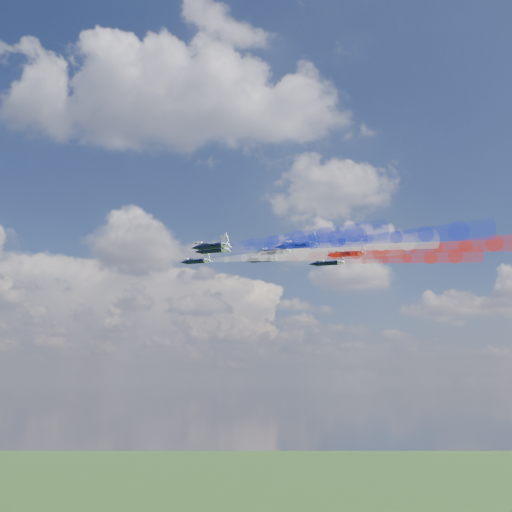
# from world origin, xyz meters

# --- Properties ---
(jet_lead) EXTENTS (14.77, 14.69, 4.81)m
(jet_lead) POSITION_xyz_m (-27.78, 6.45, 150.59)
(jet_lead) COLOR black
(trail_lead) EXTENTS (29.20, 25.22, 7.01)m
(trail_lead) POSITION_xyz_m (-10.49, -7.65, 148.74)
(trail_lead) COLOR white
(jet_inner_left) EXTENTS (14.77, 14.69, 4.81)m
(jet_inner_left) POSITION_xyz_m (-22.19, -9.70, 149.71)
(jet_inner_left) COLOR black
(trail_inner_left) EXTENTS (29.20, 25.22, 7.01)m
(trail_inner_left) POSITION_xyz_m (-4.89, -23.81, 147.86)
(trail_inner_left) COLOR #1A2AE0
(jet_inner_right) EXTENTS (14.77, 14.69, 4.81)m
(jet_inner_right) POSITION_xyz_m (-10.44, 6.78, 151.08)
(jet_inner_right) COLOR black
(trail_inner_right) EXTENTS (29.20, 25.22, 7.01)m
(trail_inner_right) POSITION_xyz_m (6.86, -7.33, 149.23)
(trail_inner_right) COLOR red
(jet_outer_left) EXTENTS (14.77, 14.69, 4.81)m
(jet_outer_left) POSITION_xyz_m (-21.31, -23.52, 147.37)
(jet_outer_left) COLOR black
(trail_outer_left) EXTENTS (29.20, 25.22, 7.01)m
(trail_outer_left) POSITION_xyz_m (-4.01, -37.63, 145.52)
(trail_outer_left) COLOR #1A2AE0
(jet_center_third) EXTENTS (14.77, 14.69, 4.81)m
(jet_center_third) POSITION_xyz_m (-7.92, -8.31, 149.65)
(jet_center_third) COLOR black
(trail_center_third) EXTENTS (29.20, 25.22, 7.01)m
(trail_center_third) POSITION_xyz_m (9.38, -22.42, 147.80)
(trail_center_third) COLOR white
(jet_outer_right) EXTENTS (14.77, 14.69, 4.81)m
(jet_outer_right) POSITION_xyz_m (6.97, 7.55, 150.30)
(jet_outer_right) COLOR black
(trail_outer_right) EXTENTS (29.20, 25.22, 7.01)m
(trail_outer_right) POSITION_xyz_m (24.27, -6.55, 148.45)
(trail_outer_right) COLOR red
(jet_rear_left) EXTENTS (14.77, 14.69, 4.81)m
(jet_rear_left) POSITION_xyz_m (-3.20, -23.03, 147.66)
(jet_rear_left) COLOR black
(trail_rear_left) EXTENTS (29.20, 25.22, 7.01)m
(trail_rear_left) POSITION_xyz_m (14.09, -37.14, 145.81)
(trail_rear_left) COLOR #1A2AE0
(jet_rear_right) EXTENTS (14.77, 14.69, 4.81)m
(jet_rear_right) POSITION_xyz_m (9.63, -7.33, 149.39)
(jet_rear_right) COLOR black
(trail_rear_right) EXTENTS (29.20, 25.22, 7.01)m
(trail_rear_right) POSITION_xyz_m (26.93, -21.44, 147.54)
(trail_rear_right) COLOR red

